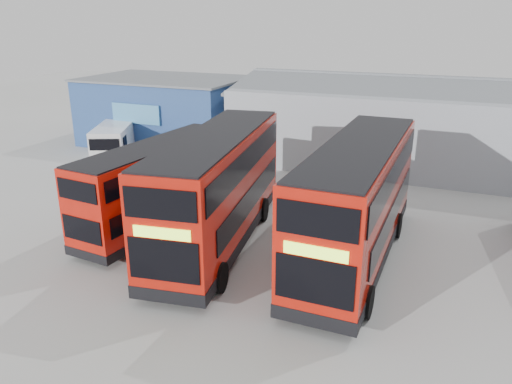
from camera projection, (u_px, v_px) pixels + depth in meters
name	position (u px, v px, depth m)	size (l,w,h in m)	color
ground_plane	(233.00, 275.00, 19.70)	(120.00, 120.00, 0.00)	#9B9A96
office_block	(167.00, 110.00, 39.51)	(12.30, 8.32, 5.12)	navy
maintenance_shed	(465.00, 127.00, 33.44)	(30.50, 12.00, 5.89)	#9398A1
double_decker_left	(158.00, 186.00, 23.66)	(3.26, 9.82, 4.08)	red
double_decker_centre	(218.00, 191.00, 21.71)	(4.48, 12.00, 4.97)	red
double_decker_right	(357.00, 204.00, 20.15)	(3.15, 11.86, 4.99)	red
panel_van	(115.00, 140.00, 35.28)	(4.22, 5.89, 2.41)	silver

